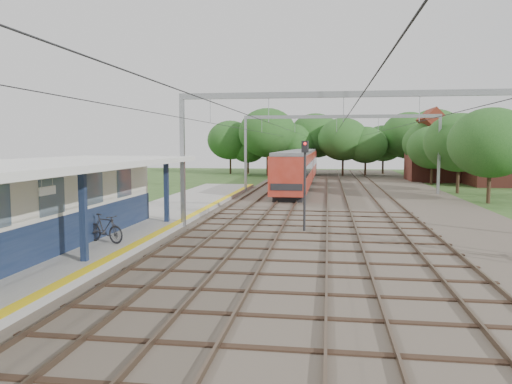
{
  "coord_description": "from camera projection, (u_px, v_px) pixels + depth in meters",
  "views": [
    {
      "loc": [
        2.48,
        -10.09,
        4.42
      ],
      "look_at": [
        -1.71,
        18.93,
        1.6
      ],
      "focal_mm": 35.0,
      "sensor_mm": 36.0,
      "label": 1
    }
  ],
  "objects": [
    {
      "name": "rail_tracks",
      "position": [
        315.0,
        197.0,
        40.04
      ],
      "size": [
        11.8,
        88.0,
        0.15
      ],
      "color": "brown",
      "rests_on": "ballast_bed"
    },
    {
      "name": "signal_post",
      "position": [
        305.0,
        174.0,
        24.64
      ],
      "size": [
        0.35,
        0.31,
        4.58
      ],
      "rotation": [
        0.0,
        0.0,
        -0.29
      ],
      "color": "black",
      "rests_on": "ground"
    },
    {
      "name": "ground",
      "position": [
        209.0,
        350.0,
        10.71
      ],
      "size": [
        160.0,
        160.0,
        0.0
      ],
      "primitive_type": "plane",
      "color": "#2D4C1E",
      "rests_on": "ground"
    },
    {
      "name": "yellow_stripe",
      "position": [
        173.0,
        225.0,
        25.22
      ],
      "size": [
        0.45,
        52.0,
        0.01
      ],
      "primitive_type": "cube",
      "color": "yellow",
      "rests_on": "platform"
    },
    {
      "name": "platform",
      "position": [
        131.0,
        227.0,
        25.56
      ],
      "size": [
        5.0,
        52.0,
        0.35
      ],
      "primitive_type": "cube",
      "color": "gray",
      "rests_on": "ground"
    },
    {
      "name": "ballast_bed",
      "position": [
        347.0,
        199.0,
        39.7
      ],
      "size": [
        18.0,
        90.0,
        0.1
      ],
      "primitive_type": "cube",
      "color": "#473D33",
      "rests_on": "ground"
    },
    {
      "name": "house_near",
      "position": [
        505.0,
        158.0,
        52.76
      ],
      "size": [
        7.0,
        6.12,
        7.89
      ],
      "color": "brown",
      "rests_on": "ground"
    },
    {
      "name": "house_far",
      "position": [
        443.0,
        154.0,
        59.36
      ],
      "size": [
        8.0,
        6.12,
        8.66
      ],
      "color": "brown",
      "rests_on": "ground"
    },
    {
      "name": "station_building",
      "position": [
        22.0,
        208.0,
        18.68
      ],
      "size": [
        3.41,
        18.0,
        3.4
      ],
      "color": "beige",
      "rests_on": "platform"
    },
    {
      "name": "bicycle",
      "position": [
        105.0,
        228.0,
        20.62
      ],
      "size": [
        2.06,
        1.23,
        1.2
      ],
      "primitive_type": "imported",
      "rotation": [
        0.0,
        0.0,
        1.21
      ],
      "color": "black",
      "rests_on": "platform"
    },
    {
      "name": "tree_band",
      "position": [
        339.0,
        140.0,
        65.97
      ],
      "size": [
        31.72,
        30.88,
        8.82
      ],
      "color": "#382619",
      "rests_on": "ground"
    },
    {
      "name": "catenary_system",
      "position": [
        342.0,
        128.0,
        34.61
      ],
      "size": [
        17.22,
        88.0,
        7.0
      ],
      "color": "gray",
      "rests_on": "ground"
    },
    {
      "name": "train",
      "position": [
        300.0,
        166.0,
        53.42
      ],
      "size": [
        2.8,
        34.81,
        3.68
      ],
      "color": "black",
      "rests_on": "ballast_bed"
    },
    {
      "name": "canopy",
      "position": [
        31.0,
        166.0,
        17.38
      ],
      "size": [
        6.4,
        20.0,
        3.44
      ],
      "color": "#131F3C",
      "rests_on": "platform"
    }
  ]
}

